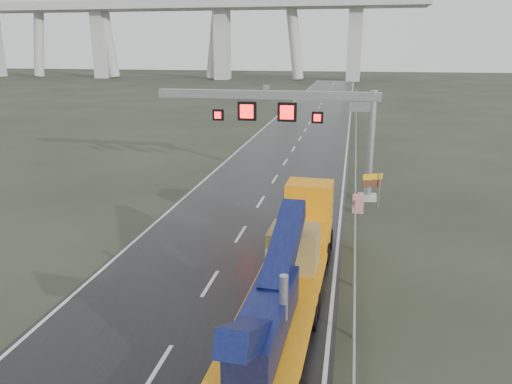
% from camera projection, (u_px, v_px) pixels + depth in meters
% --- Properties ---
extents(ground, '(400.00, 400.00, 0.00)m').
position_uv_depth(ground, '(179.00, 334.00, 17.75)').
color(ground, '#272C1E').
rests_on(ground, ground).
extents(road, '(11.00, 200.00, 0.02)m').
position_uv_depth(road, '(300.00, 139.00, 55.44)').
color(road, black).
rests_on(road, ground).
extents(guardrail, '(0.20, 140.00, 1.40)m').
position_uv_depth(guardrail, '(356.00, 153.00, 44.70)').
color(guardrail, gray).
rests_on(guardrail, ground).
extents(sign_gantry, '(14.90, 1.20, 7.42)m').
position_uv_depth(sign_gantry, '(298.00, 114.00, 32.74)').
color(sign_gantry, beige).
rests_on(sign_gantry, ground).
extents(heavy_haul_truck, '(3.09, 17.34, 4.05)m').
position_uv_depth(heavy_haul_truck, '(289.00, 266.00, 19.55)').
color(heavy_haul_truck, '#F99C0D').
rests_on(heavy_haul_truck, ground).
extents(exit_sign_pair, '(1.22, 0.55, 2.23)m').
position_uv_depth(exit_sign_pair, '(372.00, 183.00, 31.40)').
color(exit_sign_pair, gray).
rests_on(exit_sign_pair, ground).
extents(striped_barrier, '(0.69, 0.39, 1.16)m').
position_uv_depth(striped_barrier, '(358.00, 204.00, 30.56)').
color(striped_barrier, red).
rests_on(striped_barrier, ground).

